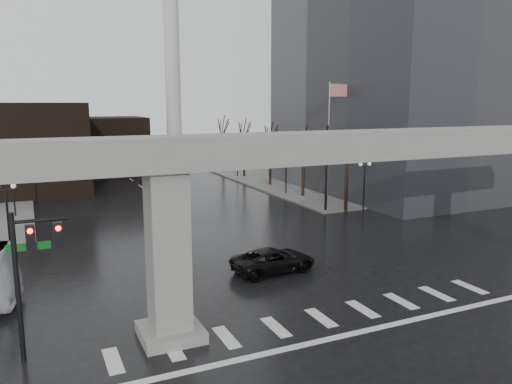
# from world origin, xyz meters

# --- Properties ---
(ground) EXTENTS (160.00, 160.00, 0.00)m
(ground) POSITION_xyz_m (0.00, 0.00, 0.00)
(ground) COLOR black
(ground) RESTS_ON ground
(sidewalk_ne) EXTENTS (28.00, 36.00, 0.15)m
(sidewalk_ne) POSITION_xyz_m (26.00, 36.00, 0.07)
(sidewalk_ne) COLOR slate
(sidewalk_ne) RESTS_ON ground
(elevated_guideway) EXTENTS (48.00, 2.60, 8.70)m
(elevated_guideway) POSITION_xyz_m (1.26, 0.00, 6.88)
(elevated_guideway) COLOR #97958F
(elevated_guideway) RESTS_ON ground
(office_tower) EXTENTS (22.00, 26.00, 42.00)m
(office_tower) POSITION_xyz_m (28.00, 26.00, 21.00)
(office_tower) COLOR #5D5D62
(office_tower) RESTS_ON ground
(building_far_left) EXTENTS (16.00, 14.00, 10.00)m
(building_far_left) POSITION_xyz_m (-14.00, 42.00, 5.00)
(building_far_left) COLOR black
(building_far_left) RESTS_ON ground
(building_far_mid) EXTENTS (10.00, 10.00, 8.00)m
(building_far_mid) POSITION_xyz_m (-2.00, 52.00, 4.00)
(building_far_mid) COLOR black
(building_far_mid) RESTS_ON ground
(smokestack) EXTENTS (3.60, 3.60, 30.00)m
(smokestack) POSITION_xyz_m (6.00, 46.00, 13.35)
(smokestack) COLOR silver
(smokestack) RESTS_ON ground
(signal_mast_arm) EXTENTS (12.12, 0.43, 8.00)m
(signal_mast_arm) POSITION_xyz_m (8.99, 18.80, 5.83)
(signal_mast_arm) COLOR black
(signal_mast_arm) RESTS_ON ground
(signal_left_pole) EXTENTS (2.30, 0.30, 6.00)m
(signal_left_pole) POSITION_xyz_m (-12.25, 0.50, 4.07)
(signal_left_pole) COLOR black
(signal_left_pole) RESTS_ON ground
(flagpole_assembly) EXTENTS (2.06, 0.12, 12.00)m
(flagpole_assembly) POSITION_xyz_m (15.29, 22.00, 7.53)
(flagpole_assembly) COLOR silver
(flagpole_assembly) RESTS_ON ground
(lamp_right_0) EXTENTS (1.22, 0.32, 5.11)m
(lamp_right_0) POSITION_xyz_m (13.50, 14.00, 3.47)
(lamp_right_0) COLOR black
(lamp_right_0) RESTS_ON ground
(lamp_right_1) EXTENTS (1.22, 0.32, 5.11)m
(lamp_right_1) POSITION_xyz_m (13.50, 28.00, 3.47)
(lamp_right_1) COLOR black
(lamp_right_1) RESTS_ON ground
(lamp_right_2) EXTENTS (1.22, 0.32, 5.11)m
(lamp_right_2) POSITION_xyz_m (13.50, 42.00, 3.47)
(lamp_right_2) COLOR black
(lamp_right_2) RESTS_ON ground
(lamp_left_0) EXTENTS (1.22, 0.32, 5.11)m
(lamp_left_0) POSITION_xyz_m (-13.50, 14.00, 3.47)
(lamp_left_0) COLOR black
(lamp_left_0) RESTS_ON ground
(lamp_left_1) EXTENTS (1.22, 0.32, 5.11)m
(lamp_left_1) POSITION_xyz_m (-13.50, 28.00, 3.47)
(lamp_left_1) COLOR black
(lamp_left_1) RESTS_ON ground
(lamp_left_2) EXTENTS (1.22, 0.32, 5.11)m
(lamp_left_2) POSITION_xyz_m (-13.50, 42.00, 3.47)
(lamp_left_2) COLOR black
(lamp_left_2) RESTS_ON ground
(tree_right_0) EXTENTS (1.09, 1.58, 7.50)m
(tree_right_0) POSITION_xyz_m (14.53, 18.02, 2.79)
(tree_right_0) COLOR black
(tree_right_0) RESTS_ON ground
(tree_right_1) EXTENTS (1.09, 1.61, 7.67)m
(tree_right_1) POSITION_xyz_m (14.53, 26.02, 2.85)
(tree_right_1) COLOR black
(tree_right_1) RESTS_ON ground
(tree_right_2) EXTENTS (1.10, 1.63, 7.85)m
(tree_right_2) POSITION_xyz_m (14.53, 34.02, 2.91)
(tree_right_2) COLOR black
(tree_right_2) RESTS_ON ground
(tree_right_3) EXTENTS (1.11, 1.66, 8.02)m
(tree_right_3) POSITION_xyz_m (14.53, 42.02, 2.98)
(tree_right_3) COLOR black
(tree_right_3) RESTS_ON ground
(tree_right_4) EXTENTS (1.12, 1.69, 8.19)m
(tree_right_4) POSITION_xyz_m (14.53, 50.02, 3.04)
(tree_right_4) COLOR black
(tree_right_4) RESTS_ON ground
(pickup_truck) EXTENTS (5.35, 2.80, 1.44)m
(pickup_truck) POSITION_xyz_m (0.88, 5.78, 0.72)
(pickup_truck) COLOR black
(pickup_truck) RESTS_ON ground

